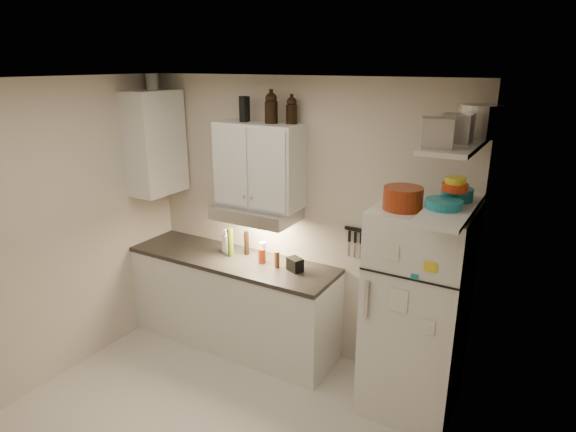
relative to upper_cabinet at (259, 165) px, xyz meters
The scene contains 35 objects.
ceiling 1.58m from the upper_cabinet, 77.33° to the right, with size 3.20×3.00×0.02m, color white.
back_wall 0.63m from the upper_cabinet, 30.26° to the left, with size 3.20×0.02×2.60m, color beige.
left_wall 1.94m from the upper_cabinet, 134.46° to the right, with size 0.02×3.00×2.60m, color beige.
right_wall 2.39m from the upper_cabinet, 34.95° to the right, with size 0.02×3.00×2.60m, color beige.
base_cabinet 1.41m from the upper_cabinet, 151.63° to the right, with size 2.10×0.60×0.88m, color silver.
countertop 0.97m from the upper_cabinet, 151.63° to the right, with size 2.10×0.62×0.04m, color #292523.
upper_cabinet is the anchor object (origin of this frame).
side_cabinet 1.15m from the upper_cabinet, behind, with size 0.33×0.55×1.00m, color silver.
range_hood 0.44m from the upper_cabinet, 90.00° to the right, with size 0.76×0.46×0.12m, color silver.
fridge 1.84m from the upper_cabinet, ahead, with size 0.70×0.68×1.70m, color silver.
shelf_hi 1.82m from the upper_cabinet, 10.05° to the right, with size 0.30×0.95×0.03m, color silver.
shelf_lo 1.78m from the upper_cabinet, 10.05° to the right, with size 0.30×0.95×0.03m, color silver.
knife_strip 1.13m from the upper_cabinet, ahead, with size 0.42×0.02×0.03m, color black.
dutch_oven 1.44m from the upper_cabinet, 11.65° to the right, with size 0.28×0.28×0.16m, color maroon.
book_stack 1.74m from the upper_cabinet, ahead, with size 0.21×0.26×0.09m, color yellow.
spice_jar 1.63m from the upper_cabinet, ahead, with size 0.06×0.06×0.10m, color silver.
stock_pot 1.90m from the upper_cabinet, ahead, with size 0.31×0.31×0.22m, color silver.
tin_a 1.84m from the upper_cabinet, 11.42° to the right, with size 0.18×0.16×0.18m, color #AAAAAD.
tin_b 1.85m from the upper_cabinet, 19.88° to the right, with size 0.18×0.18×0.18m, color #AAAAAD.
bowl_teal 1.75m from the upper_cabinet, ahead, with size 0.22×0.22×0.09m, color teal.
bowl_orange 1.76m from the upper_cabinet, ahead, with size 0.18×0.18×0.05m, color red.
bowl_yellow 1.76m from the upper_cabinet, ahead, with size 0.14×0.14×0.04m, color gold.
plates 1.76m from the upper_cabinet, 12.35° to the right, with size 0.24×0.24×0.06m, color teal.
growler_a 0.52m from the upper_cabinet, ahead, with size 0.11×0.11×0.27m, color black, non-canonical shape.
growler_b 0.58m from the upper_cabinet, 14.37° to the left, with size 0.10×0.10×0.23m, color black, non-canonical shape.
thermos_a 0.51m from the upper_cabinet, behind, with size 0.08×0.08×0.22m, color black.
thermos_b 0.51m from the upper_cabinet, 166.22° to the left, with size 0.08×0.08×0.22m, color black.
side_jar 1.39m from the upper_cabinet, behind, with size 0.11×0.11×0.15m, color silver.
soap_bottle 0.86m from the upper_cabinet, behind, with size 0.10×0.11×0.27m, color silver.
pepper_mill 0.87m from the upper_cabinet, 24.61° to the right, with size 0.05×0.05×0.15m, color brown.
oil_bottle 0.82m from the upper_cabinet, 158.55° to the right, with size 0.06×0.06×0.29m, color #445916.
vinegar_bottle 0.80m from the upper_cabinet, behind, with size 0.05×0.05×0.24m, color black.
clear_bottle 0.81m from the upper_cabinet, 45.63° to the right, with size 0.06×0.06×0.19m, color silver.
red_jar 0.84m from the upper_cabinet, 52.32° to the right, with size 0.07×0.07×0.14m, color maroon.
caddy 0.95m from the upper_cabinet, 12.38° to the right, with size 0.14×0.10×0.12m, color black.
Camera 1 is at (2.06, -2.22, 2.71)m, focal length 30.00 mm.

